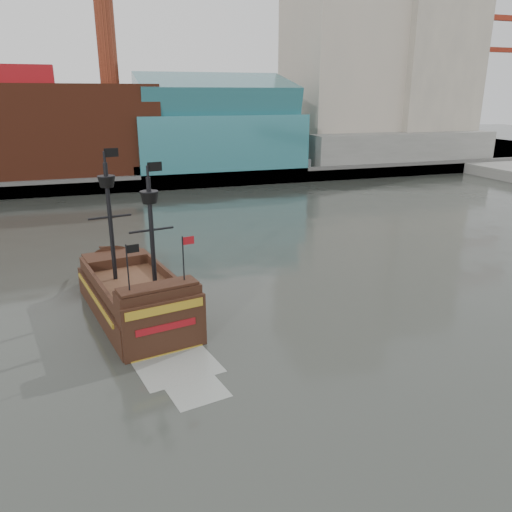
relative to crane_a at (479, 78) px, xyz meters
name	(u,v)px	position (x,y,z in m)	size (l,w,h in m)	color
ground	(354,379)	(-78.63, -82.00, -19.11)	(400.00, 400.00, 0.00)	#262823
promenade_far	(149,162)	(-78.63, 10.00, -18.11)	(220.00, 60.00, 2.00)	slate
seawall	(171,182)	(-78.63, -19.50, -17.81)	(220.00, 1.00, 2.60)	#4C4C49
skyline	(173,46)	(-73.43, 2.56, 5.44)	(149.00, 45.00, 62.00)	brown
crane_a	(479,78)	(0.00, 0.00, 0.00)	(22.50, 4.00, 32.25)	slate
crane_b	(480,93)	(9.60, 10.00, -3.54)	(19.10, 4.00, 26.25)	slate
pirate_ship	(136,301)	(-89.45, -69.27, -17.96)	(8.15, 17.73, 12.79)	black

